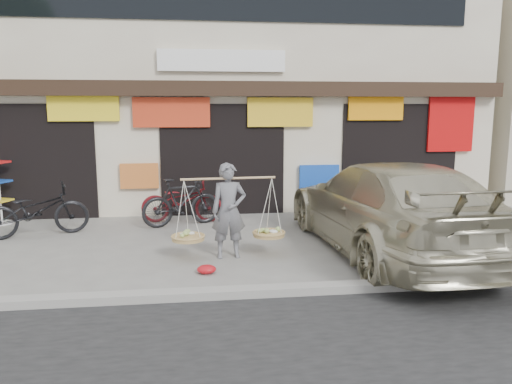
{
  "coord_description": "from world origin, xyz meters",
  "views": [
    {
      "loc": [
        -0.73,
        -8.63,
        2.62
      ],
      "look_at": [
        0.49,
        0.9,
        0.98
      ],
      "focal_mm": 35.0,
      "sensor_mm": 36.0,
      "label": 1
    }
  ],
  "objects": [
    {
      "name": "suv",
      "position": [
        2.76,
        -0.15,
        0.84
      ],
      "size": [
        2.68,
        5.89,
        1.67
      ],
      "rotation": [
        0.0,
        0.0,
        3.2
      ],
      "color": "#BDB698",
      "rests_on": "ground"
    },
    {
      "name": "shophouse_block",
      "position": [
        -0.0,
        6.42,
        3.45
      ],
      "size": [
        14.0,
        6.32,
        7.0
      ],
      "color": "beige",
      "rests_on": "ground"
    },
    {
      "name": "red_bag",
      "position": [
        -0.55,
        -0.96,
        0.07
      ],
      "size": [
        0.31,
        0.25,
        0.14
      ],
      "primitive_type": "ellipsoid",
      "color": "red",
      "rests_on": "ground"
    },
    {
      "name": "display_rack",
      "position": [
        -5.06,
        3.08,
        0.7
      ],
      "size": [
        0.54,
        0.54,
        1.74
      ],
      "rotation": [
        0.0,
        0.0,
        -0.4
      ],
      "color": "silver",
      "rests_on": "ground"
    },
    {
      "name": "street_vendor",
      "position": [
        -0.12,
        -0.12,
        0.77
      ],
      "size": [
        1.99,
        0.64,
        1.67
      ],
      "rotation": [
        0.0,
        0.0,
        0.06
      ],
      "color": "slate",
      "rests_on": "ground"
    },
    {
      "name": "bike_1",
      "position": [
        -1.0,
        2.39,
        0.54
      ],
      "size": [
        1.86,
        1.03,
        1.08
      ],
      "primitive_type": "imported",
      "rotation": [
        0.0,
        0.0,
        1.88
      ],
      "color": "black",
      "rests_on": "ground"
    },
    {
      "name": "bike_2",
      "position": [
        -0.99,
        2.76,
        0.49
      ],
      "size": [
        1.91,
        0.79,
        0.98
      ],
      "primitive_type": "imported",
      "rotation": [
        0.0,
        0.0,
        1.5
      ],
      "color": "maroon",
      "rests_on": "ground"
    },
    {
      "name": "bike_0",
      "position": [
        -3.93,
        1.83,
        0.54
      ],
      "size": [
        2.17,
        1.33,
        1.08
      ],
      "primitive_type": "imported",
      "rotation": [
        0.0,
        0.0,
        1.89
      ],
      "color": "black",
      "rests_on": "ground"
    },
    {
      "name": "kerb",
      "position": [
        0.0,
        -2.0,
        0.06
      ],
      "size": [
        70.0,
        0.25,
        0.12
      ],
      "primitive_type": "cube",
      "color": "gray",
      "rests_on": "ground"
    },
    {
      "name": "ground",
      "position": [
        0.0,
        0.0,
        0.0
      ],
      "size": [
        70.0,
        70.0,
        0.0
      ],
      "primitive_type": "plane",
      "color": "gray",
      "rests_on": "ground"
    }
  ]
}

